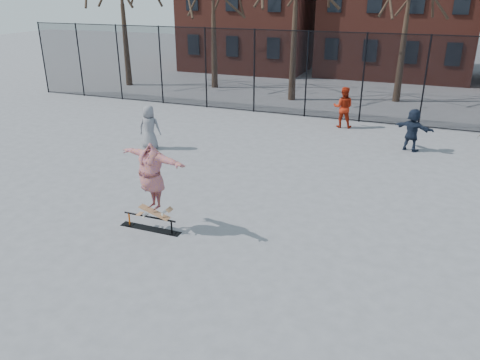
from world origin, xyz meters
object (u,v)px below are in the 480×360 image
at_px(skate_rail, 150,224).
at_px(bystander_navy, 412,130).
at_px(skater, 152,182).
at_px(bystander_grey, 149,128).
at_px(skateboard, 155,215).
at_px(bystander_red, 343,107).

relative_size(skate_rail, bystander_navy, 1.04).
xyz_separation_m(skate_rail, skater, (0.16, -0.00, 1.18)).
relative_size(skater, bystander_grey, 1.24).
xyz_separation_m(skateboard, bystander_red, (2.77, 11.41, 0.47)).
height_order(skate_rail, bystander_red, bystander_red).
bearing_deg(bystander_grey, skateboard, 108.07).
xyz_separation_m(bystander_red, bystander_navy, (3.00, -2.32, -0.09)).
bearing_deg(skater, skateboard, 105.17).
relative_size(skateboard, bystander_red, 0.50).
distance_m(skateboard, bystander_navy, 10.77).
bearing_deg(skateboard, bystander_red, 76.38).
bearing_deg(bystander_red, skate_rail, 69.20).
xyz_separation_m(bystander_grey, bystander_navy, (9.35, 3.41, -0.03)).
relative_size(skater, bystander_red, 1.16).
distance_m(skate_rail, skateboard, 0.32).
xyz_separation_m(skater, bystander_grey, (-3.59, 5.68, -0.48)).
distance_m(bystander_grey, bystander_navy, 9.96).
xyz_separation_m(skate_rail, bystander_grey, (-3.43, 5.68, 0.70)).
relative_size(skate_rail, bystander_red, 0.94).
bearing_deg(skater, skate_rail, -164.83).
distance_m(skater, bystander_navy, 10.78).
xyz_separation_m(skateboard, bystander_grey, (-3.59, 5.68, 0.42)).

